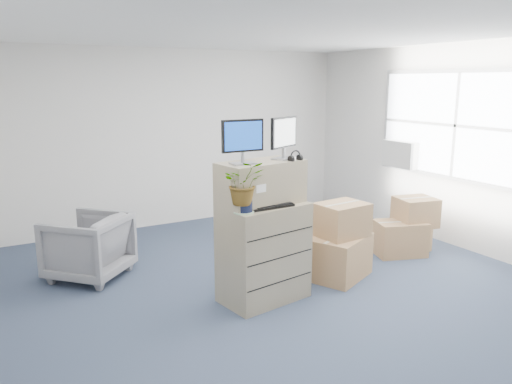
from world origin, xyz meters
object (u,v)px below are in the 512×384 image
Objects in this scene: potted_plant at (244,189)px; monitor_left at (243,139)px; water_bottle at (269,190)px; monitor_right at (284,136)px; keyboard at (270,206)px; office_chair at (88,244)px; filing_cabinet_lower at (264,252)px.

monitor_left is at bearing 63.59° from potted_plant.
monitor_left is at bearing -166.09° from water_bottle.
monitor_right is at bearing -5.53° from water_bottle.
keyboard is 0.41m from potted_plant.
water_bottle is at bearing 58.38° from keyboard.
office_chair is (-1.25, 1.57, -1.32)m from monitor_left.
monitor_left reaches higher than filing_cabinet_lower.
potted_plant is (-0.08, -0.16, -0.46)m from monitor_left.
potted_plant is (-0.34, -0.19, 0.76)m from filing_cabinet_lower.
monitor_left is at bearing 162.34° from monitor_right.
keyboard is 0.58× the size of office_chair.
keyboard reaches higher than office_chair.
keyboard is (-0.27, -0.17, -0.68)m from monitor_right.
monitor_left is at bearing 176.11° from filing_cabinet_lower.
office_chair is (-1.50, 1.55, -0.10)m from filing_cabinet_lower.
filing_cabinet_lower is 2.02× the size of potted_plant.
monitor_left is at bearing 84.39° from office_chair.
potted_plant reaches higher than filing_cabinet_lower.
keyboard is (0.25, -0.10, -0.68)m from monitor_left.
keyboard is at bearing -20.44° from monitor_left.
keyboard reaches higher than filing_cabinet_lower.
filing_cabinet_lower is 1.25m from monitor_right.
monitor_right reaches higher than monitor_left.
filing_cabinet_lower is 2.34× the size of monitor_left.
monitor_right is (0.52, 0.07, 0.00)m from monitor_left.
monitor_left is 2.40m from office_chair.
office_chair is at bearing 114.11° from monitor_right.
filing_cabinet_lower is 1.24m from monitor_left.
filing_cabinet_lower is 2.14× the size of keyboard.
keyboard is at bearing -173.42° from monitor_right.
keyboard is at bearing 87.85° from office_chair.
monitor_right is (0.27, 0.05, 1.22)m from filing_cabinet_lower.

